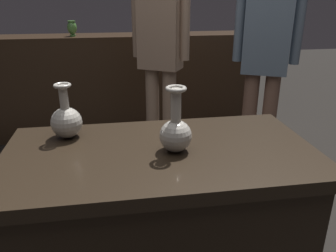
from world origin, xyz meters
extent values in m
cube|color=black|center=(0.00, 0.00, 0.38)|extent=(1.10, 0.59, 0.75)
cube|color=black|center=(0.00, 0.00, 0.78)|extent=(1.20, 0.64, 0.05)
cube|color=black|center=(0.00, 2.20, 0.47)|extent=(2.60, 0.40, 0.95)
cube|color=black|center=(0.00, 2.20, 0.97)|extent=(2.60, 0.40, 0.04)
sphere|color=gray|center=(0.06, -0.02, 0.86)|extent=(0.12, 0.12, 0.12)
cylinder|color=gray|center=(0.06, -0.02, 0.98)|extent=(0.04, 0.04, 0.13)
torus|color=gray|center=(0.06, -0.02, 1.04)|extent=(0.08, 0.08, 0.02)
sphere|color=gray|center=(-0.37, 0.18, 0.86)|extent=(0.13, 0.13, 0.13)
cylinder|color=gray|center=(-0.37, 0.18, 0.97)|extent=(0.03, 0.03, 0.10)
torus|color=gray|center=(-0.37, 0.18, 1.02)|extent=(0.07, 0.07, 0.01)
cone|color=#7A388E|center=(0.52, 2.15, 1.00)|extent=(0.11, 0.11, 0.02)
cylinder|color=#7A388E|center=(0.52, 2.15, 1.18)|extent=(0.09, 0.09, 0.34)
cylinder|color=#477A38|center=(-0.52, 2.15, 1.00)|extent=(0.05, 0.05, 0.01)
ellipsoid|color=#477A38|center=(-0.52, 2.15, 1.07)|extent=(0.09, 0.09, 0.12)
cylinder|color=#477A38|center=(-0.52, 2.15, 1.12)|extent=(0.07, 0.07, 0.01)
cylinder|color=brown|center=(1.00, 1.12, 0.41)|extent=(0.11, 0.11, 0.81)
cylinder|color=brown|center=(0.86, 1.19, 0.41)|extent=(0.11, 0.11, 0.81)
cube|color=slate|center=(0.93, 1.15, 1.13)|extent=(0.37, 0.30, 0.64)
cylinder|color=slate|center=(1.11, 1.07, 1.16)|extent=(0.07, 0.07, 0.55)
cylinder|color=slate|center=(0.75, 1.24, 1.16)|extent=(0.07, 0.07, 0.55)
cylinder|color=#846B56|center=(0.27, 1.42, 0.40)|extent=(0.11, 0.11, 0.81)
cylinder|color=#846B56|center=(0.14, 1.50, 0.40)|extent=(0.11, 0.11, 0.81)
cube|color=#846B56|center=(0.20, 1.46, 1.13)|extent=(0.37, 0.32, 0.64)
cylinder|color=#846B56|center=(0.38, 1.36, 1.16)|extent=(0.07, 0.07, 0.54)
cylinder|color=#846B56|center=(0.03, 1.57, 1.16)|extent=(0.07, 0.07, 0.54)
camera|label=1|loc=(-0.16, -1.16, 1.36)|focal=36.03mm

